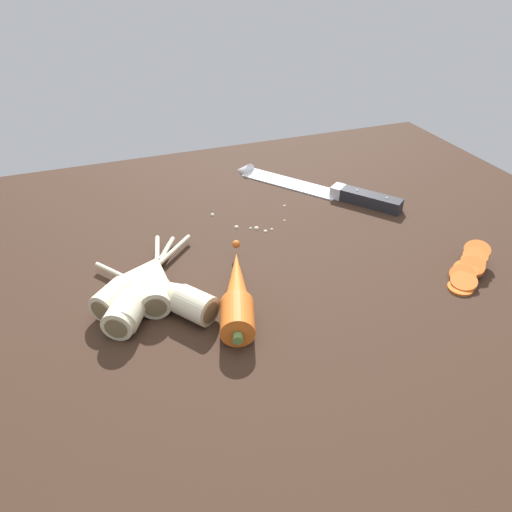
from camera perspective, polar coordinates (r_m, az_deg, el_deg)
name	(u,v)px	position (r cm, az deg, el deg)	size (l,w,h in cm)	color
ground_plane	(251,268)	(74.53, -0.54, -1.43)	(120.00, 90.00, 4.00)	#332116
chefs_knife	(310,186)	(93.95, 6.36, 8.19)	(23.55, 29.77, 4.18)	silver
whole_carrot	(237,293)	(63.00, -2.26, -4.38)	(9.16, 20.53, 4.20)	#D6601E
parsnip_front	(139,292)	(65.18, -13.61, -4.11)	(11.59, 18.36, 4.00)	beige
parsnip_mid_left	(138,292)	(65.19, -13.77, -4.13)	(12.98, 20.24, 4.00)	beige
parsnip_mid_right	(156,280)	(66.85, -11.72, -2.74)	(6.16, 18.54, 4.00)	beige
parsnip_back	(134,281)	(67.24, -14.22, -2.88)	(16.47, 16.48, 4.00)	beige
parsnip_outer	(169,293)	(64.06, -10.18, -4.37)	(14.16, 18.44, 4.00)	beige
carrot_slice_stack	(469,269)	(75.26, 23.82, -1.37)	(10.05, 8.22, 3.68)	#D6601E
mince_crumbs	(250,223)	(81.46, -0.71, 3.89)	(13.64, 9.12, 0.81)	beige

